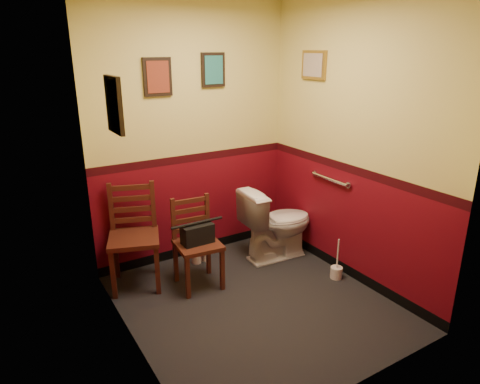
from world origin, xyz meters
name	(u,v)px	position (x,y,z in m)	size (l,w,h in m)	color
floor	(254,303)	(0.00, 0.00, 0.00)	(2.20, 2.40, 0.00)	black
wall_back	(192,135)	(0.00, 1.20, 1.35)	(2.20, 2.70, 0.00)	#5F0814
wall_front	(369,203)	(0.00, -1.20, 1.35)	(2.20, 2.70, 0.00)	#5F0814
wall_left	(122,180)	(-1.10, 0.00, 1.35)	(2.40, 2.70, 0.00)	#5F0814
wall_right	(353,144)	(1.10, 0.00, 1.35)	(2.40, 2.70, 0.00)	#5F0814
grab_bar	(330,179)	(1.07, 0.25, 0.95)	(0.05, 0.56, 0.06)	silver
framed_print_back_a	(158,77)	(-0.35, 1.18, 1.95)	(0.28, 0.04, 0.36)	black
framed_print_back_b	(213,70)	(0.25, 1.18, 2.00)	(0.26, 0.04, 0.34)	black
framed_print_left	(114,105)	(-1.08, 0.10, 1.85)	(0.04, 0.30, 0.38)	black
framed_print_right	(314,65)	(1.08, 0.60, 2.05)	(0.04, 0.34, 0.28)	olive
toilet	(277,223)	(0.72, 0.65, 0.40)	(0.45, 0.81, 0.79)	white
toilet_brush	(336,272)	(0.96, -0.05, 0.07)	(0.12, 0.12, 0.43)	silver
chair_left	(134,236)	(-0.79, 0.91, 0.50)	(0.59, 0.59, 1.00)	#3D1B12
chair_right	(196,243)	(-0.28, 0.59, 0.44)	(0.44, 0.44, 0.87)	#3D1B12
handbag	(197,234)	(-0.29, 0.55, 0.55)	(0.30, 0.15, 0.22)	black
tp_stack	(201,255)	(-0.05, 0.97, 0.08)	(0.22, 0.11, 0.19)	silver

